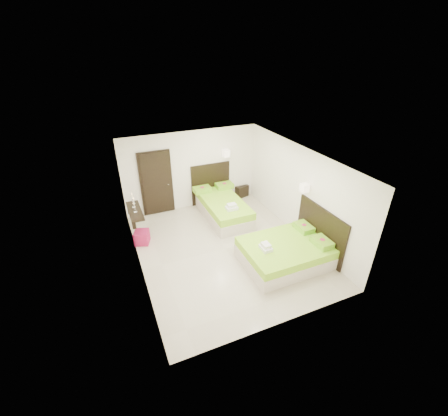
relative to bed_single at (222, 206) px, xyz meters
name	(u,v)px	position (x,y,z in m)	size (l,w,h in m)	color
floor	(225,248)	(-0.64, -1.70, -0.35)	(5.50, 5.50, 0.00)	beige
bed_single	(222,206)	(0.00, 0.00, 0.00)	(1.38, 2.30, 1.90)	beige
bed_double	(288,251)	(0.63, -2.81, -0.03)	(2.13, 1.81, 1.76)	beige
nightstand	(240,190)	(1.18, 1.08, -0.14)	(0.48, 0.42, 0.42)	black
ottoman	(142,237)	(-2.68, -0.53, -0.16)	(0.38, 0.38, 0.38)	#9E1546
door	(157,184)	(-1.84, 1.00, 0.70)	(1.02, 0.15, 2.14)	black
console_shelf	(135,211)	(-2.73, -0.10, 0.47)	(0.35, 1.20, 0.78)	black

